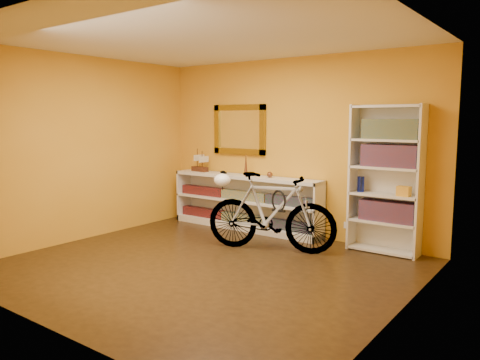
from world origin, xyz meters
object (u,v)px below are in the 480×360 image
Objects in this scene: console_unit at (245,202)px; bicycle at (271,212)px; helmet at (222,180)px; bookcase at (385,179)px.

console_unit is 1.49× the size of bicycle.
console_unit is 1.26m from bicycle.
bookcase is at bearing 29.01° from helmet.
bicycle is 7.56× the size of helmet.
helmet is at bearing 90.00° from bicycle.
console_unit is at bearing -179.35° from bookcase.
bookcase is (2.19, 0.03, 0.52)m from console_unit.
bicycle is at bearing -38.69° from console_unit.
helmet is at bearing -70.77° from console_unit.
bicycle is (0.98, -0.79, 0.09)m from console_unit.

